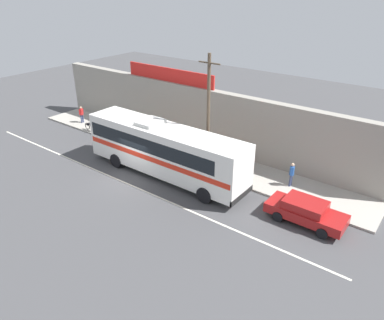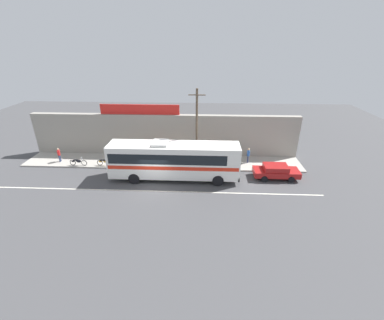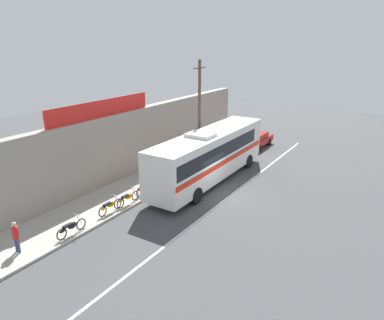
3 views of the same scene
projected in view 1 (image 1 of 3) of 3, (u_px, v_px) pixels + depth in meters
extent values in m
plane|color=#444447|center=(131.00, 177.00, 25.43)|extent=(70.00, 70.00, 0.00)
cube|color=#A8A399|center=(179.00, 151.00, 29.12)|extent=(30.00, 3.60, 0.14)
cube|color=gray|center=(195.00, 116.00, 29.62)|extent=(30.00, 0.70, 4.80)
cube|color=red|center=(169.00, 75.00, 29.74)|extent=(8.76, 0.12, 1.10)
cube|color=silver|center=(123.00, 182.00, 24.86)|extent=(30.00, 0.14, 0.01)
cube|color=white|center=(165.00, 149.00, 24.80)|extent=(12.21, 2.49, 3.10)
cube|color=black|center=(159.00, 140.00, 24.82)|extent=(10.75, 2.51, 0.96)
cube|color=red|center=(165.00, 153.00, 24.93)|extent=(11.97, 2.50, 0.36)
cube|color=black|center=(244.00, 169.00, 21.30)|extent=(0.04, 2.24, 1.40)
cube|color=black|center=(242.00, 195.00, 22.11)|extent=(0.12, 2.49, 0.36)
cube|color=silver|center=(150.00, 122.00, 24.72)|extent=(1.40, 1.74, 0.24)
cylinder|color=black|center=(225.00, 180.00, 24.02)|extent=(1.04, 0.32, 1.04)
cylinder|color=black|center=(205.00, 195.00, 22.37)|extent=(1.04, 0.32, 1.04)
cylinder|color=black|center=(139.00, 150.00, 28.26)|extent=(1.04, 0.32, 1.04)
cylinder|color=black|center=(117.00, 160.00, 26.61)|extent=(1.04, 0.32, 1.04)
cube|color=maroon|center=(306.00, 213.00, 20.46)|extent=(4.35, 1.75, 0.56)
cube|color=maroon|center=(305.00, 205.00, 20.29)|extent=(2.26, 1.58, 0.48)
cube|color=black|center=(320.00, 210.00, 19.85)|extent=(0.21, 1.47, 0.34)
cylinder|color=black|center=(332.00, 219.00, 20.50)|extent=(0.62, 0.20, 0.62)
cylinder|color=black|center=(322.00, 233.00, 19.32)|extent=(0.62, 0.20, 0.62)
cylinder|color=black|center=(290.00, 204.00, 21.87)|extent=(0.62, 0.20, 0.62)
cylinder|color=black|center=(278.00, 217.00, 20.69)|extent=(0.62, 0.20, 0.62)
cylinder|color=brown|center=(208.00, 116.00, 24.20)|extent=(0.22, 0.22, 8.13)
cylinder|color=brown|center=(209.00, 63.00, 22.67)|extent=(1.60, 0.10, 0.10)
torus|color=black|center=(131.00, 141.00, 30.00)|extent=(0.62, 0.06, 0.62)
torus|color=black|center=(120.00, 137.00, 30.71)|extent=(0.62, 0.06, 0.62)
cylinder|color=silver|center=(130.00, 137.00, 29.91)|extent=(0.34, 0.04, 0.65)
cylinder|color=silver|center=(129.00, 133.00, 29.82)|extent=(0.03, 0.56, 0.03)
ellipsoid|color=orange|center=(126.00, 137.00, 30.24)|extent=(0.56, 0.22, 0.34)
cube|color=black|center=(123.00, 135.00, 30.35)|extent=(0.52, 0.20, 0.10)
ellipsoid|color=orange|center=(120.00, 136.00, 30.62)|extent=(0.36, 0.14, 0.16)
torus|color=black|center=(148.00, 146.00, 29.12)|extent=(0.62, 0.06, 0.62)
torus|color=black|center=(137.00, 142.00, 29.79)|extent=(0.62, 0.06, 0.62)
cylinder|color=silver|center=(147.00, 142.00, 29.03)|extent=(0.34, 0.04, 0.65)
cylinder|color=silver|center=(146.00, 138.00, 28.94)|extent=(0.03, 0.56, 0.03)
ellipsoid|color=red|center=(143.00, 142.00, 29.34)|extent=(0.56, 0.22, 0.34)
cube|color=black|center=(140.00, 140.00, 29.44)|extent=(0.52, 0.20, 0.10)
ellipsoid|color=red|center=(137.00, 141.00, 29.70)|extent=(0.36, 0.14, 0.16)
torus|color=black|center=(96.00, 129.00, 32.33)|extent=(0.62, 0.06, 0.62)
torus|color=black|center=(87.00, 126.00, 33.00)|extent=(0.62, 0.06, 0.62)
cylinder|color=silver|center=(95.00, 126.00, 32.24)|extent=(0.34, 0.04, 0.65)
cylinder|color=silver|center=(94.00, 122.00, 32.15)|extent=(0.03, 0.56, 0.03)
ellipsoid|color=black|center=(92.00, 126.00, 32.55)|extent=(0.56, 0.22, 0.34)
cube|color=black|center=(90.00, 124.00, 32.65)|extent=(0.52, 0.20, 0.10)
ellipsoid|color=black|center=(88.00, 125.00, 32.90)|extent=(0.36, 0.14, 0.16)
torus|color=black|center=(120.00, 136.00, 30.86)|extent=(0.62, 0.06, 0.62)
torus|color=black|center=(110.00, 133.00, 31.51)|extent=(0.62, 0.06, 0.62)
cylinder|color=silver|center=(119.00, 133.00, 30.77)|extent=(0.34, 0.04, 0.65)
cylinder|color=silver|center=(118.00, 129.00, 30.68)|extent=(0.03, 0.56, 0.03)
ellipsoid|color=orange|center=(115.00, 133.00, 31.07)|extent=(0.56, 0.22, 0.34)
cube|color=black|center=(113.00, 131.00, 31.17)|extent=(0.52, 0.20, 0.10)
ellipsoid|color=orange|center=(110.00, 132.00, 31.42)|extent=(0.36, 0.14, 0.16)
cylinder|color=navy|center=(291.00, 180.00, 24.02)|extent=(0.13, 0.13, 0.80)
cylinder|color=navy|center=(290.00, 181.00, 23.89)|extent=(0.13, 0.13, 0.80)
cylinder|color=#23519E|center=(292.00, 171.00, 23.65)|extent=(0.30, 0.30, 0.60)
sphere|color=tan|center=(293.00, 165.00, 23.46)|extent=(0.22, 0.22, 0.22)
cylinder|color=#23519E|center=(293.00, 169.00, 23.78)|extent=(0.08, 0.08, 0.55)
cylinder|color=#23519E|center=(291.00, 172.00, 23.49)|extent=(0.08, 0.08, 0.55)
cylinder|color=navy|center=(83.00, 118.00, 34.63)|extent=(0.13, 0.13, 0.76)
cylinder|color=navy|center=(81.00, 119.00, 34.50)|extent=(0.13, 0.13, 0.76)
cylinder|color=red|center=(81.00, 112.00, 34.27)|extent=(0.30, 0.30, 0.57)
sphere|color=tan|center=(81.00, 108.00, 34.09)|extent=(0.21, 0.21, 0.21)
cylinder|color=red|center=(83.00, 111.00, 34.40)|extent=(0.08, 0.08, 0.52)
cylinder|color=red|center=(79.00, 112.00, 34.12)|extent=(0.08, 0.08, 0.52)
cylinder|color=navy|center=(252.00, 165.00, 25.89)|extent=(0.13, 0.13, 0.84)
cylinder|color=navy|center=(251.00, 166.00, 25.76)|extent=(0.13, 0.13, 0.84)
cylinder|color=#23519E|center=(252.00, 156.00, 25.50)|extent=(0.30, 0.30, 0.63)
sphere|color=tan|center=(253.00, 150.00, 25.30)|extent=(0.23, 0.23, 0.23)
cylinder|color=#23519E|center=(254.00, 155.00, 25.63)|extent=(0.08, 0.08, 0.58)
cylinder|color=#23519E|center=(251.00, 157.00, 25.35)|extent=(0.08, 0.08, 0.58)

